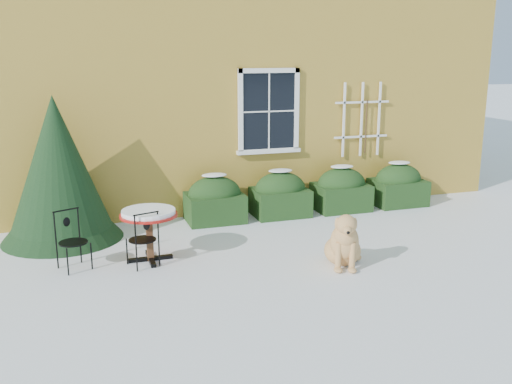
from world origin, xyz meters
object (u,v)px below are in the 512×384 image
object	(u,v)px
patio_chair_far	(72,240)
dog	(344,244)
bistro_table	(149,218)
patio_chair_near	(143,239)
evergreen_shrub	(59,183)

from	to	relation	value
patio_chair_far	dog	size ratio (longest dim) A/B	0.93
bistro_table	dog	bearing A→B (deg)	-23.01
dog	bistro_table	bearing A→B (deg)	176.98
patio_chair_near	dog	distance (m)	2.94
patio_chair_near	dog	bearing A→B (deg)	144.73
evergreen_shrub	patio_chair_far	size ratio (longest dim) A/B	2.80
evergreen_shrub	patio_chair_near	size ratio (longest dim) A/B	2.84
bistro_table	patio_chair_near	bearing A→B (deg)	-119.54
evergreen_shrub	patio_chair_far	distance (m)	1.59
evergreen_shrub	patio_chair_near	bearing A→B (deg)	-56.46
patio_chair_far	evergreen_shrub	bearing A→B (deg)	72.48
dog	patio_chair_far	bearing A→B (deg)	-177.12
patio_chair_near	evergreen_shrub	bearing A→B (deg)	-73.36
evergreen_shrub	patio_chair_far	world-z (taller)	evergreen_shrub
patio_chair_near	patio_chair_far	size ratio (longest dim) A/B	0.98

